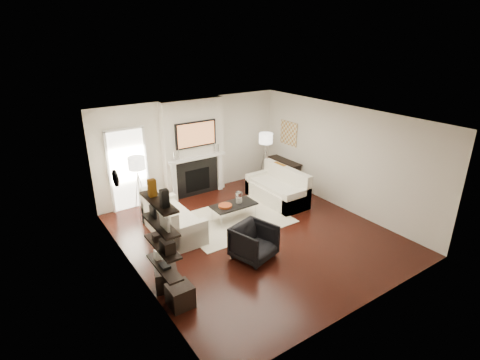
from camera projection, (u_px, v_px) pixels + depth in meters
room_envelope at (255, 180)px, 8.14m from camera, size 6.00×6.00×6.00m
chimney_breast at (194, 148)px, 10.35m from camera, size 1.80×0.25×2.70m
fireplace_surround at (197, 177)px, 10.55m from camera, size 1.30×0.02×1.04m
firebox at (198, 180)px, 10.57m from camera, size 0.75×0.02×0.65m
mantel_pilaster_l at (174, 182)px, 10.14m from camera, size 0.12×0.08×1.10m
mantel_pilaster_r at (220, 172)px, 10.89m from camera, size 0.12×0.08×1.10m
mantel_shelf at (197, 158)px, 10.29m from camera, size 1.70×0.18×0.07m
tv_body at (196, 134)px, 10.06m from camera, size 1.20×0.06×0.70m
tv_screen at (196, 134)px, 10.04m from camera, size 1.10×0.00×0.62m
candlestick_l_tall at (179, 155)px, 9.94m from camera, size 0.04×0.04×0.30m
candlestick_l_short at (174, 157)px, 9.88m from camera, size 0.04×0.04×0.24m
candlestick_r_tall at (214, 148)px, 10.51m from camera, size 0.04×0.04×0.30m
candlestick_r_short at (218, 148)px, 10.59m from camera, size 0.04×0.04×0.24m
hallway_panel at (128, 170)px, 9.57m from camera, size 0.90×0.02×2.10m
door_trim_l at (109, 174)px, 9.31m from camera, size 0.06×0.06×2.16m
door_trim_r at (146, 167)px, 9.81m from camera, size 0.06×0.06×2.16m
door_trim_top at (124, 129)px, 9.16m from camera, size 1.02×0.06×0.06m
rug at (233, 220)px, 9.29m from camera, size 2.60×2.00×0.01m
loveseat_left_base at (173, 225)px, 8.61m from camera, size 0.85×1.80×0.42m
loveseat_left_back at (159, 217)px, 8.32m from camera, size 0.18×1.80×0.80m
loveseat_left_arm_n at (189, 236)px, 7.95m from camera, size 0.85×0.18×0.60m
loveseat_left_arm_s at (159, 209)px, 9.20m from camera, size 0.85×0.18×0.60m
loveseat_left_cushion at (175, 214)px, 8.54m from camera, size 0.63×1.44×0.10m
pillow_left_orange at (153, 203)px, 8.47m from camera, size 0.10×0.42×0.42m
pillow_left_charcoal at (163, 214)px, 8.01m from camera, size 0.10×0.40×0.40m
loveseat_right_base at (277, 194)px, 10.24m from camera, size 0.85×1.80×0.42m
loveseat_right_back at (286, 181)px, 10.30m from camera, size 0.18×1.80×0.80m
loveseat_right_arm_n at (297, 201)px, 9.58m from camera, size 0.85×0.18×0.60m
loveseat_right_arm_s at (259, 182)px, 10.83m from camera, size 0.85×0.18×0.60m
loveseat_right_cushion at (276, 186)px, 10.12m from camera, size 0.63×1.44×0.10m
pillow_right_orange at (280, 171)px, 10.45m from camera, size 0.10×0.42×0.42m
pillow_right_charcoal at (294, 178)px, 10.00m from camera, size 0.10×0.40×0.40m
coffee_table at (234, 205)px, 9.16m from camera, size 1.10×0.55×0.04m
coffee_leg_nw at (221, 222)px, 8.81m from camera, size 0.02×0.02×0.38m
coffee_leg_ne at (256, 211)px, 9.33m from camera, size 0.02×0.02×0.38m
coffee_leg_sw at (212, 215)px, 9.14m from camera, size 0.02×0.02×0.38m
coffee_leg_se at (245, 205)px, 9.67m from camera, size 0.02×0.02×0.38m
hurricane_glass at (239, 198)px, 9.18m from camera, size 0.17×0.17×0.29m
hurricane_candle at (239, 200)px, 9.20m from camera, size 0.09×0.09×0.14m
copper_bowl at (225, 206)px, 9.01m from camera, size 0.33×0.33×0.05m
armchair at (254, 241)px, 7.61m from camera, size 0.94×0.91×0.79m
lamp_left_post at (140, 196)px, 9.18m from camera, size 0.02×0.02×1.20m
lamp_left_shade at (136, 163)px, 8.86m from camera, size 0.40×0.40×0.30m
lamp_left_leg_a at (144, 195)px, 9.24m from camera, size 0.25×0.02×1.23m
lamp_left_leg_b at (137, 195)px, 9.22m from camera, size 0.14×0.22×1.23m
lamp_left_leg_c at (139, 198)px, 9.08m from camera, size 0.14×0.22×1.23m
lamp_right_post at (265, 166)px, 11.23m from camera, size 0.02×0.02×1.20m
lamp_right_shade at (266, 138)px, 10.92m from camera, size 0.40×0.40×0.30m
lamp_right_leg_a at (268, 165)px, 11.29m from camera, size 0.25×0.02×1.23m
lamp_right_leg_b at (262, 165)px, 11.28m from camera, size 0.14×0.22×1.23m
lamp_right_leg_c at (266, 167)px, 11.13m from camera, size 0.14×0.22×1.23m
console_top at (285, 161)px, 11.24m from camera, size 0.35×1.20×0.04m
console_leg_n at (296, 178)px, 10.96m from camera, size 0.30×0.04×0.71m
console_leg_s at (273, 168)px, 11.80m from camera, size 0.30×0.04×0.71m
wall_art at (289, 133)px, 11.06m from camera, size 0.03×0.70×0.70m
shelf_bottom at (164, 267)px, 6.24m from camera, size 0.25×1.00×0.03m
shelf_lower at (162, 246)px, 6.09m from camera, size 0.25×1.00×0.04m
shelf_upper at (160, 225)px, 5.94m from camera, size 0.25×1.00×0.04m
shelf_top at (158, 202)px, 5.80m from camera, size 0.25×1.00×0.04m
decor_magfile_a at (164, 198)px, 5.54m from camera, size 0.12×0.10×0.28m
decor_magfile_b at (152, 188)px, 5.91m from camera, size 0.12×0.10×0.28m
decor_frame_a at (165, 222)px, 5.75m from camera, size 0.04×0.30×0.22m
decor_frame_b at (153, 212)px, 6.13m from camera, size 0.04×0.22×0.18m
decor_wine_rack at (167, 246)px, 5.88m from camera, size 0.18×0.25×0.20m
decor_box_small at (157, 237)px, 6.21m from camera, size 0.15×0.12×0.12m
decor_books at (165, 266)px, 6.20m from camera, size 0.14×0.20×0.05m
decor_box_tall at (158, 255)px, 6.39m from camera, size 0.10×0.10×0.18m
clock_rim at (115, 178)px, 7.27m from camera, size 0.04×0.34×0.34m
clock_face at (117, 178)px, 7.29m from camera, size 0.01×0.29×0.29m
ottoman_near at (166, 278)px, 6.76m from camera, size 0.51×0.51×0.40m
ottoman_far at (180, 296)px, 6.33m from camera, size 0.40×0.40×0.40m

